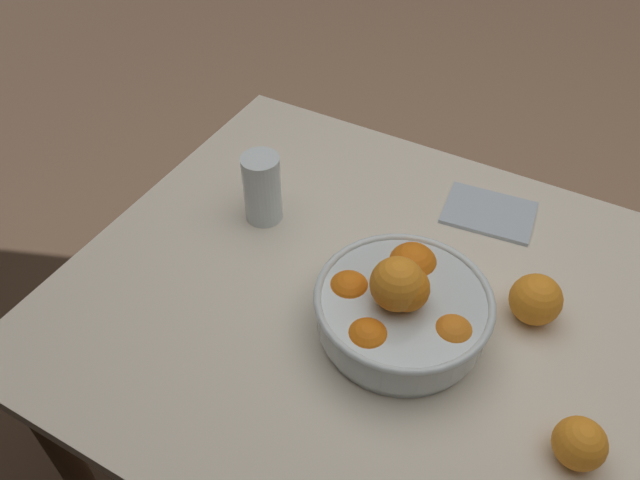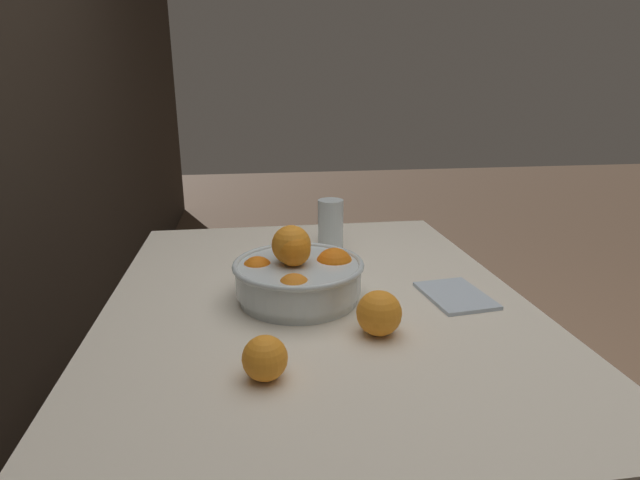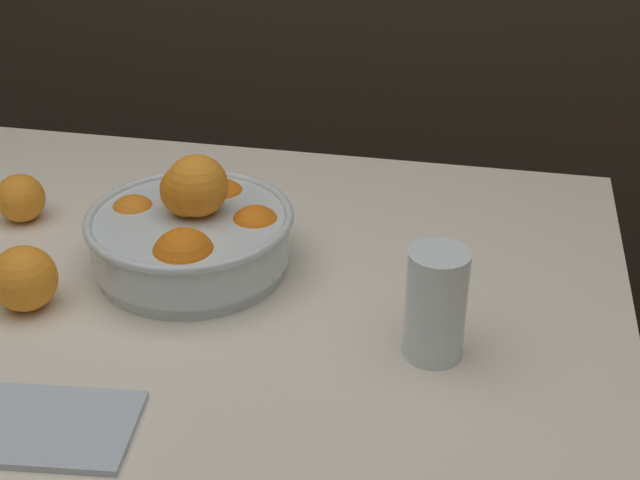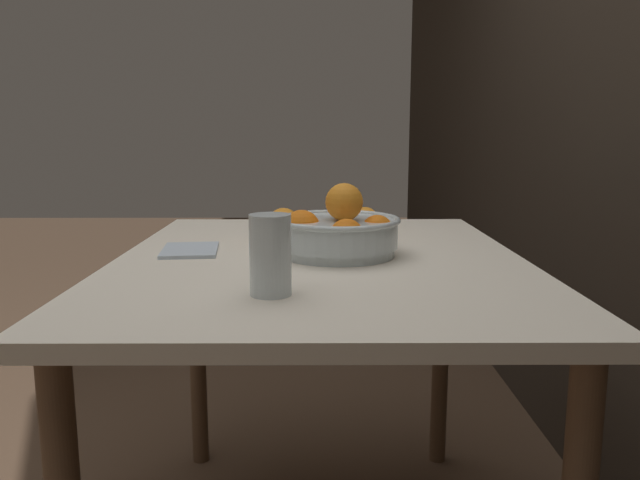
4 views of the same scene
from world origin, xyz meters
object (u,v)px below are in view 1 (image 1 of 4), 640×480
(fruit_bowl, at_px, (401,308))
(juice_glass, at_px, (263,192))
(orange_loose_near_bowl, at_px, (536,299))
(orange_loose_front, at_px, (580,443))

(fruit_bowl, xyz_separation_m, juice_glass, (0.33, -0.12, 0.00))
(orange_loose_near_bowl, bearing_deg, fruit_bowl, 36.16)
(fruit_bowl, xyz_separation_m, orange_loose_front, (-0.29, 0.08, -0.02))
(fruit_bowl, bearing_deg, orange_loose_near_bowl, -143.84)
(fruit_bowl, bearing_deg, orange_loose_front, 164.54)
(fruit_bowl, xyz_separation_m, orange_loose_near_bowl, (-0.18, -0.13, -0.01))
(fruit_bowl, height_order, juice_glass, fruit_bowl)
(juice_glass, bearing_deg, orange_loose_near_bowl, -179.45)
(juice_glass, xyz_separation_m, orange_loose_front, (-0.62, 0.20, -0.02))
(fruit_bowl, relative_size, orange_loose_front, 3.86)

